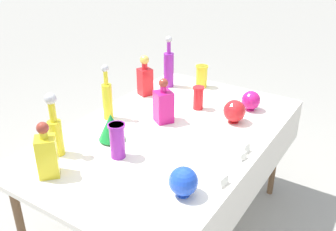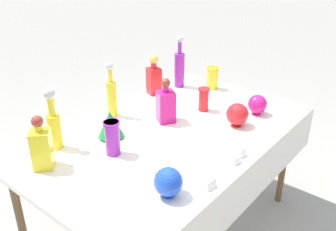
{
  "view_description": "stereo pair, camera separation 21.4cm",
  "coord_description": "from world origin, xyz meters",
  "px_view_note": "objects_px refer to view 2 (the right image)",
  "views": [
    {
      "loc": [
        -1.61,
        -1.04,
        1.8
      ],
      "look_at": [
        0.0,
        0.0,
        0.86
      ],
      "focal_mm": 40.0,
      "sensor_mm": 36.0,
      "label": 1
    },
    {
      "loc": [
        -1.49,
        -1.21,
        1.8
      ],
      "look_at": [
        0.0,
        0.0,
        0.86
      ],
      "focal_mm": 40.0,
      "sensor_mm": 36.0,
      "label": 2
    }
  ],
  "objects_px": {
    "slender_vase_1": "(212,77)",
    "tall_bottle_0": "(112,95)",
    "tall_bottle_1": "(179,67)",
    "slender_vase_0": "(112,137)",
    "square_decanter_2": "(154,77)",
    "slender_vase_2": "(204,98)",
    "round_bowl_2": "(168,182)",
    "square_decanter_1": "(41,146)",
    "square_decanter_0": "(166,104)",
    "tall_bottle_2": "(54,123)",
    "fluted_vase_0": "(110,124)",
    "round_bowl_0": "(237,114)",
    "round_bowl_1": "(257,104)"
  },
  "relations": [
    {
      "from": "slender_vase_1",
      "to": "round_bowl_1",
      "type": "xyz_separation_m",
      "value": [
        -0.19,
        -0.46,
        -0.02
      ]
    },
    {
      "from": "slender_vase_1",
      "to": "tall_bottle_0",
      "type": "bearing_deg",
      "value": 163.3
    },
    {
      "from": "slender_vase_2",
      "to": "round_bowl_2",
      "type": "height_order",
      "value": "slender_vase_2"
    },
    {
      "from": "square_decanter_2",
      "to": "round_bowl_2",
      "type": "xyz_separation_m",
      "value": [
        -0.83,
        -0.81,
        -0.05
      ]
    },
    {
      "from": "tall_bottle_2",
      "to": "square_decanter_0",
      "type": "height_order",
      "value": "tall_bottle_2"
    },
    {
      "from": "square_decanter_0",
      "to": "square_decanter_2",
      "type": "distance_m",
      "value": 0.44
    },
    {
      "from": "square_decanter_1",
      "to": "tall_bottle_1",
      "type": "bearing_deg",
      "value": 6.28
    },
    {
      "from": "square_decanter_1",
      "to": "slender_vase_2",
      "type": "height_order",
      "value": "square_decanter_1"
    },
    {
      "from": "round_bowl_0",
      "to": "square_decanter_2",
      "type": "bearing_deg",
      "value": 85.18
    },
    {
      "from": "round_bowl_0",
      "to": "slender_vase_2",
      "type": "bearing_deg",
      "value": 79.45
    },
    {
      "from": "square_decanter_0",
      "to": "round_bowl_0",
      "type": "distance_m",
      "value": 0.43
    },
    {
      "from": "round_bowl_1",
      "to": "tall_bottle_1",
      "type": "bearing_deg",
      "value": 84.52
    },
    {
      "from": "tall_bottle_2",
      "to": "fluted_vase_0",
      "type": "xyz_separation_m",
      "value": [
        0.26,
        -0.14,
        -0.06
      ]
    },
    {
      "from": "fluted_vase_0",
      "to": "square_decanter_0",
      "type": "bearing_deg",
      "value": -17.88
    },
    {
      "from": "square_decanter_0",
      "to": "slender_vase_0",
      "type": "bearing_deg",
      "value": -176.9
    },
    {
      "from": "square_decanter_2",
      "to": "fluted_vase_0",
      "type": "height_order",
      "value": "square_decanter_2"
    },
    {
      "from": "square_decanter_1",
      "to": "slender_vase_1",
      "type": "height_order",
      "value": "square_decanter_1"
    },
    {
      "from": "square_decanter_1",
      "to": "tall_bottle_2",
      "type": "bearing_deg",
      "value": 35.53
    },
    {
      "from": "square_decanter_2",
      "to": "slender_vase_2",
      "type": "distance_m",
      "value": 0.43
    },
    {
      "from": "slender_vase_0",
      "to": "slender_vase_2",
      "type": "distance_m",
      "value": 0.74
    },
    {
      "from": "tall_bottle_2",
      "to": "square_decanter_2",
      "type": "relative_size",
      "value": 1.2
    },
    {
      "from": "slender_vase_2",
      "to": "round_bowl_2",
      "type": "bearing_deg",
      "value": -155.46
    },
    {
      "from": "tall_bottle_2",
      "to": "slender_vase_1",
      "type": "xyz_separation_m",
      "value": [
        1.24,
        -0.18,
        -0.06
      ]
    },
    {
      "from": "tall_bottle_0",
      "to": "slender_vase_2",
      "type": "height_order",
      "value": "tall_bottle_0"
    },
    {
      "from": "tall_bottle_2",
      "to": "square_decanter_2",
      "type": "distance_m",
      "value": 0.9
    },
    {
      "from": "slender_vase_1",
      "to": "round_bowl_0",
      "type": "bearing_deg",
      "value": -132.58
    },
    {
      "from": "tall_bottle_1",
      "to": "square_decanter_2",
      "type": "distance_m",
      "value": 0.23
    },
    {
      "from": "round_bowl_2",
      "to": "fluted_vase_0",
      "type": "bearing_deg",
      "value": 70.88
    },
    {
      "from": "slender_vase_1",
      "to": "fluted_vase_0",
      "type": "bearing_deg",
      "value": 177.82
    },
    {
      "from": "square_decanter_0",
      "to": "round_bowl_2",
      "type": "relative_size",
      "value": 2.01
    },
    {
      "from": "slender_vase_2",
      "to": "round_bowl_0",
      "type": "distance_m",
      "value": 0.28
    },
    {
      "from": "tall_bottle_1",
      "to": "square_decanter_2",
      "type": "relative_size",
      "value": 1.32
    },
    {
      "from": "tall_bottle_0",
      "to": "square_decanter_0",
      "type": "xyz_separation_m",
      "value": [
        0.15,
        -0.31,
        -0.03
      ]
    },
    {
      "from": "square_decanter_0",
      "to": "round_bowl_2",
      "type": "bearing_deg",
      "value": -139.71
    },
    {
      "from": "square_decanter_1",
      "to": "round_bowl_2",
      "type": "bearing_deg",
      "value": -70.96
    },
    {
      "from": "tall_bottle_1",
      "to": "slender_vase_0",
      "type": "height_order",
      "value": "tall_bottle_1"
    },
    {
      "from": "tall_bottle_0",
      "to": "square_decanter_0",
      "type": "bearing_deg",
      "value": -63.97
    },
    {
      "from": "tall_bottle_0",
      "to": "slender_vase_2",
      "type": "xyz_separation_m",
      "value": [
        0.42,
        -0.4,
        -0.06
      ]
    },
    {
      "from": "slender_vase_0",
      "to": "fluted_vase_0",
      "type": "bearing_deg",
      "value": 50.66
    },
    {
      "from": "round_bowl_1",
      "to": "round_bowl_2",
      "type": "xyz_separation_m",
      "value": [
        -0.99,
        -0.08,
        0.0
      ]
    },
    {
      "from": "tall_bottle_0",
      "to": "square_decanter_2",
      "type": "xyz_separation_m",
      "value": [
        0.43,
        0.03,
        -0.02
      ]
    },
    {
      "from": "square_decanter_0",
      "to": "round_bowl_1",
      "type": "bearing_deg",
      "value": -40.98
    },
    {
      "from": "tall_bottle_1",
      "to": "slender_vase_0",
      "type": "xyz_separation_m",
      "value": [
        -0.97,
        -0.31,
        -0.05
      ]
    },
    {
      "from": "round_bowl_1",
      "to": "round_bowl_0",
      "type": "bearing_deg",
      "value": 175.1
    },
    {
      "from": "tall_bottle_0",
      "to": "slender_vase_0",
      "type": "height_order",
      "value": "tall_bottle_0"
    },
    {
      "from": "slender_vase_2",
      "to": "tall_bottle_1",
      "type": "bearing_deg",
      "value": 58.3
    },
    {
      "from": "fluted_vase_0",
      "to": "tall_bottle_0",
      "type": "bearing_deg",
      "value": 44.69
    },
    {
      "from": "slender_vase_2",
      "to": "tall_bottle_0",
      "type": "bearing_deg",
      "value": 136.71
    },
    {
      "from": "slender_vase_0",
      "to": "slender_vase_1",
      "type": "xyz_separation_m",
      "value": [
        1.09,
        0.1,
        -0.01
      ]
    },
    {
      "from": "square_decanter_1",
      "to": "round_bowl_1",
      "type": "bearing_deg",
      "value": -23.83
    }
  ]
}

